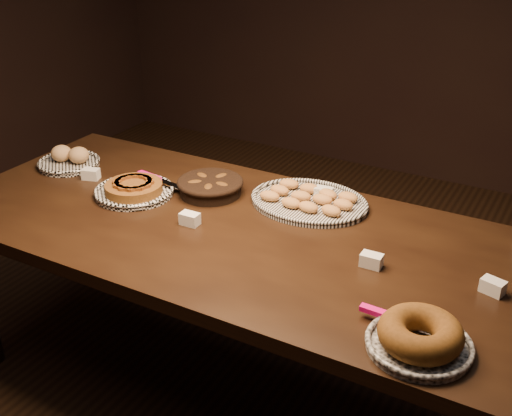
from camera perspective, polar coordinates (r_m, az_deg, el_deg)
The scene contains 8 objects.
ground at distance 2.75m, azimuth -0.42°, elevation -15.93°, with size 5.00×5.00×0.00m, color black.
buffet_table at distance 2.34m, azimuth -0.47°, elevation -3.66°, with size 2.40×1.00×0.75m.
apple_tart_plate at distance 2.62m, azimuth -10.77°, elevation 1.64°, with size 0.35×0.32×0.06m.
madeleine_platter at distance 2.50m, azimuth 4.75°, elevation 0.69°, with size 0.47×0.38×0.05m.
bundt_cake_plate at distance 1.79m, azimuth 14.34°, elevation -11.06°, with size 0.34×0.29×0.09m.
croissant_basket at distance 2.57m, azimuth -4.10°, elevation 2.02°, with size 0.27×0.27×0.07m.
bread_roll_plate at distance 2.96m, azimuth -16.26°, elevation 4.15°, with size 0.27×0.27×0.08m.
tent_cards at distance 2.32m, azimuth 2.09°, elevation -1.21°, with size 1.73×0.49×0.04m.
Camera 1 is at (1.01, -1.75, 1.86)m, focal length 45.00 mm.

